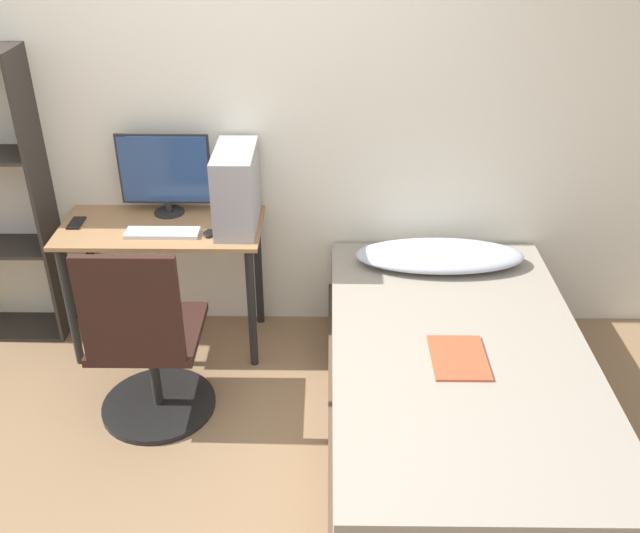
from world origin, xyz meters
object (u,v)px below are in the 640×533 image
(monitor, at_px, (165,172))
(keyboard, at_px, (162,233))
(pc_tower, at_px, (236,188))
(bed, at_px, (456,393))
(office_chair, at_px, (148,354))

(monitor, bearing_deg, keyboard, -86.80)
(monitor, height_order, pc_tower, monitor)
(monitor, bearing_deg, bed, -31.91)
(bed, height_order, monitor, monitor)
(office_chair, bearing_deg, pc_tower, 60.03)
(monitor, relative_size, pc_tower, 1.12)
(pc_tower, bearing_deg, keyboard, -162.39)
(bed, distance_m, pc_tower, 1.49)
(keyboard, bearing_deg, monitor, 93.20)
(keyboard, relative_size, pc_tower, 0.86)
(bed, xyz_separation_m, keyboard, (-1.45, 0.65, 0.49))
(pc_tower, bearing_deg, bed, -35.79)
(keyboard, bearing_deg, pc_tower, 17.61)
(keyboard, xyz_separation_m, pc_tower, (0.38, 0.12, 0.20))
(office_chair, xyz_separation_m, monitor, (-0.01, 0.79, 0.60))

